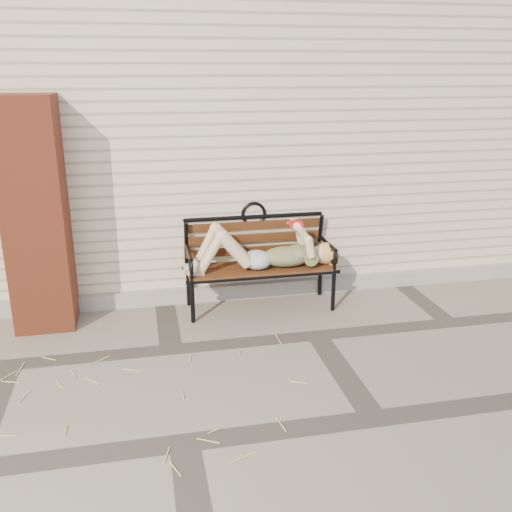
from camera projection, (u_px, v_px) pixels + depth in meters
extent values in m
plane|color=#766A5A|center=(317.00, 335.00, 4.92)|extent=(80.00, 80.00, 0.00)
cube|color=beige|center=(249.00, 125.00, 7.23)|extent=(8.00, 4.00, 3.00)
cube|color=#A7A297|center=(288.00, 287.00, 5.80)|extent=(8.00, 0.10, 0.15)
cube|color=brown|center=(36.00, 216.00, 4.85)|extent=(0.50, 0.50, 2.00)
cylinder|color=black|center=(193.00, 302.00, 5.11)|extent=(0.04, 0.04, 0.40)
cylinder|color=black|center=(188.00, 286.00, 5.49)|extent=(0.04, 0.04, 0.40)
cylinder|color=black|center=(333.00, 290.00, 5.37)|extent=(0.04, 0.04, 0.40)
cylinder|color=black|center=(320.00, 276.00, 5.74)|extent=(0.04, 0.04, 0.40)
cube|color=#583416|center=(260.00, 268.00, 5.36)|extent=(1.36, 0.44, 0.03)
cylinder|color=black|center=(265.00, 277.00, 5.18)|extent=(1.44, 0.04, 0.04)
cylinder|color=black|center=(256.00, 263.00, 5.56)|extent=(1.44, 0.04, 0.04)
torus|color=black|center=(254.00, 214.00, 5.50)|extent=(0.25, 0.03, 0.25)
ellipsoid|color=#0B334E|center=(287.00, 256.00, 5.35)|extent=(0.48, 0.28, 0.19)
ellipsoid|color=#0B334E|center=(298.00, 252.00, 5.36)|extent=(0.23, 0.27, 0.14)
ellipsoid|color=#BCBCC1|center=(257.00, 260.00, 5.30)|extent=(0.27, 0.31, 0.17)
sphere|color=#D4B08F|center=(322.00, 254.00, 5.42)|extent=(0.20, 0.20, 0.20)
ellipsoid|color=#E1B355|center=(327.00, 253.00, 5.43)|extent=(0.22, 0.23, 0.21)
cube|color=#AB1316|center=(295.00, 221.00, 5.26)|extent=(0.13, 0.02, 0.02)
cube|color=white|center=(296.00, 224.00, 5.23)|extent=(0.13, 0.08, 0.05)
cube|color=white|center=(294.00, 222.00, 5.30)|extent=(0.13, 0.08, 0.05)
cube|color=#AB1316|center=(296.00, 224.00, 5.23)|extent=(0.13, 0.08, 0.05)
cube|color=#AB1316|center=(294.00, 222.00, 5.30)|extent=(0.13, 0.08, 0.05)
cylinder|color=tan|center=(97.00, 398.00, 3.98)|extent=(0.08, 0.10, 0.01)
cylinder|color=tan|center=(123.00, 365.00, 4.42)|extent=(0.03, 0.17, 0.01)
cylinder|color=tan|center=(19.00, 373.00, 4.31)|extent=(0.09, 0.18, 0.01)
cylinder|color=tan|center=(301.00, 402.00, 3.93)|extent=(0.10, 0.03, 0.01)
cylinder|color=tan|center=(115.00, 349.00, 4.68)|extent=(0.11, 0.06, 0.01)
cylinder|color=tan|center=(21.00, 425.00, 3.69)|extent=(0.18, 0.09, 0.01)
cylinder|color=tan|center=(149.00, 367.00, 4.39)|extent=(0.01, 0.18, 0.01)
cylinder|color=tan|center=(23.00, 354.00, 4.59)|extent=(0.04, 0.16, 0.01)
cylinder|color=tan|center=(138.00, 398.00, 3.98)|extent=(0.16, 0.06, 0.01)
cylinder|color=tan|center=(297.00, 441.00, 3.53)|extent=(0.12, 0.07, 0.01)
cylinder|color=tan|center=(67.00, 365.00, 4.42)|extent=(0.18, 0.09, 0.01)
cylinder|color=tan|center=(99.00, 415.00, 3.78)|extent=(0.17, 0.11, 0.01)
cylinder|color=tan|center=(32.00, 476.00, 3.22)|extent=(0.07, 0.08, 0.01)
cylinder|color=tan|center=(182.00, 441.00, 3.53)|extent=(0.11, 0.18, 0.01)
cylinder|color=tan|center=(173.00, 358.00, 4.53)|extent=(0.10, 0.14, 0.01)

